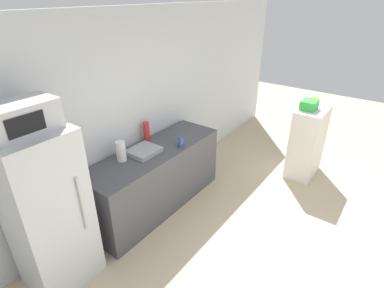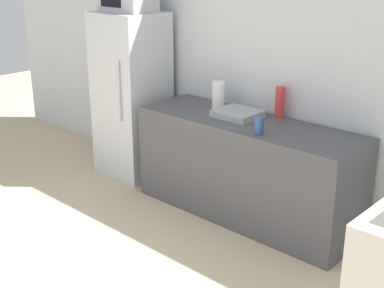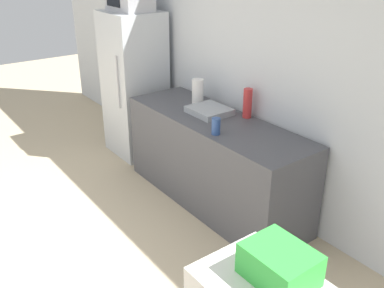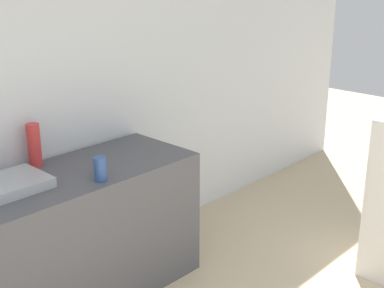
{
  "view_description": "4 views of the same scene",
  "coord_description": "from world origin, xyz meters",
  "px_view_note": "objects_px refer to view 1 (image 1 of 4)",
  "views": [
    {
      "loc": [
        -2.42,
        -0.07,
        2.74
      ],
      "look_at": [
        0.09,
        1.78,
        1.14
      ],
      "focal_mm": 28.0,
      "sensor_mm": 36.0,
      "label": 1
    },
    {
      "loc": [
        2.68,
        -1.14,
        2.23
      ],
      "look_at": [
        0.08,
        1.67,
        0.87
      ],
      "focal_mm": 50.0,
      "sensor_mm": 36.0,
      "label": 2
    },
    {
      "loc": [
        2.9,
        -0.0,
        2.32
      ],
      "look_at": [
        0.39,
        1.87,
        0.89
      ],
      "focal_mm": 40.0,
      "sensor_mm": 36.0,
      "label": 3
    },
    {
      "loc": [
        -1.39,
        -0.24,
        2.1
      ],
      "look_at": [
        0.51,
        1.57,
        1.21
      ],
      "focal_mm": 50.0,
      "sensor_mm": 36.0,
      "label": 4
    }
  ],
  "objects_px": {
    "refrigerator": "(48,212)",
    "jar": "(315,100)",
    "microwave": "(22,117)",
    "bottle_tall": "(146,132)",
    "bottle_short": "(181,142)",
    "basket": "(309,105)",
    "paper_towel_roll": "(121,151)"
  },
  "relations": [
    {
      "from": "bottle_short",
      "to": "paper_towel_roll",
      "type": "xyz_separation_m",
      "value": [
        -0.72,
        0.35,
        0.06
      ]
    },
    {
      "from": "refrigerator",
      "to": "jar",
      "type": "height_order",
      "value": "refrigerator"
    },
    {
      "from": "bottle_short",
      "to": "basket",
      "type": "distance_m",
      "value": 2.06
    },
    {
      "from": "microwave",
      "to": "jar",
      "type": "xyz_separation_m",
      "value": [
        3.81,
        -1.32,
        -0.63
      ]
    },
    {
      "from": "bottle_short",
      "to": "refrigerator",
      "type": "bearing_deg",
      "value": 172.96
    },
    {
      "from": "jar",
      "to": "refrigerator",
      "type": "bearing_deg",
      "value": 160.86
    },
    {
      "from": "microwave",
      "to": "bottle_short",
      "type": "relative_size",
      "value": 3.7
    },
    {
      "from": "basket",
      "to": "jar",
      "type": "height_order",
      "value": "basket"
    },
    {
      "from": "refrigerator",
      "to": "bottle_tall",
      "type": "bearing_deg",
      "value": 9.4
    },
    {
      "from": "refrigerator",
      "to": "bottle_tall",
      "type": "relative_size",
      "value": 6.12
    },
    {
      "from": "microwave",
      "to": "jar",
      "type": "distance_m",
      "value": 4.09
    },
    {
      "from": "basket",
      "to": "refrigerator",
      "type": "bearing_deg",
      "value": 159.1
    },
    {
      "from": "refrigerator",
      "to": "paper_towel_roll",
      "type": "distance_m",
      "value": 1.08
    },
    {
      "from": "basket",
      "to": "bottle_short",
      "type": "bearing_deg",
      "value": 147.05
    },
    {
      "from": "jar",
      "to": "paper_towel_roll",
      "type": "height_order",
      "value": "jar"
    },
    {
      "from": "paper_towel_roll",
      "to": "basket",
      "type": "bearing_deg",
      "value": -31.08
    },
    {
      "from": "jar",
      "to": "paper_towel_roll",
      "type": "distance_m",
      "value": 3.13
    },
    {
      "from": "bottle_short",
      "to": "bottle_tall",
      "type": "bearing_deg",
      "value": 105.54
    },
    {
      "from": "microwave",
      "to": "bottle_tall",
      "type": "xyz_separation_m",
      "value": [
        1.64,
        0.27,
        -0.81
      ]
    },
    {
      "from": "bottle_tall",
      "to": "jar",
      "type": "relative_size",
      "value": 2.6
    },
    {
      "from": "refrigerator",
      "to": "basket",
      "type": "xyz_separation_m",
      "value": [
        3.49,
        -1.33,
        0.37
      ]
    },
    {
      "from": "microwave",
      "to": "paper_towel_roll",
      "type": "height_order",
      "value": "microwave"
    },
    {
      "from": "bottle_tall",
      "to": "basket",
      "type": "bearing_deg",
      "value": -40.85
    },
    {
      "from": "microwave",
      "to": "paper_towel_roll",
      "type": "distance_m",
      "value": 1.34
    },
    {
      "from": "basket",
      "to": "paper_towel_roll",
      "type": "relative_size",
      "value": 1.04
    },
    {
      "from": "microwave",
      "to": "jar",
      "type": "relative_size",
      "value": 5.04
    },
    {
      "from": "paper_towel_roll",
      "to": "bottle_tall",
      "type": "bearing_deg",
      "value": 13.23
    },
    {
      "from": "bottle_tall",
      "to": "basket",
      "type": "distance_m",
      "value": 2.46
    },
    {
      "from": "microwave",
      "to": "bottle_short",
      "type": "distance_m",
      "value": 1.99
    },
    {
      "from": "bottle_tall",
      "to": "jar",
      "type": "height_order",
      "value": "jar"
    },
    {
      "from": "bottle_short",
      "to": "paper_towel_roll",
      "type": "height_order",
      "value": "paper_towel_roll"
    },
    {
      "from": "basket",
      "to": "paper_towel_roll",
      "type": "height_order",
      "value": "basket"
    }
  ]
}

